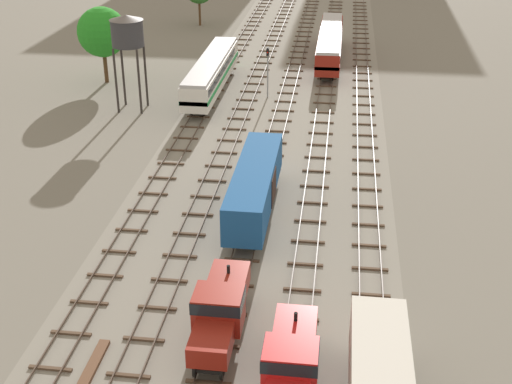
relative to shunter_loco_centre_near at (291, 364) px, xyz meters
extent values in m
plane|color=slate|center=(-4.28, 39.77, -2.01)|extent=(480.00, 480.00, 0.00)
cube|color=gray|center=(-4.28, 39.77, -2.01)|extent=(21.11, 176.00, 0.01)
cube|color=#47382D|center=(-13.55, 40.77, -1.80)|extent=(0.07, 126.00, 0.15)
cube|color=#47382D|center=(-12.11, 40.77, -1.80)|extent=(0.07, 126.00, 0.15)
cube|color=brown|center=(-12.83, 0.27, -1.94)|extent=(2.40, 0.22, 0.14)
cube|color=brown|center=(-12.83, 3.27, -1.94)|extent=(2.40, 0.22, 0.14)
cube|color=brown|center=(-12.83, 6.27, -1.94)|extent=(2.40, 0.22, 0.14)
cube|color=brown|center=(-12.83, 9.27, -1.94)|extent=(2.40, 0.22, 0.14)
cube|color=brown|center=(-12.83, 12.27, -1.94)|extent=(2.40, 0.22, 0.14)
cube|color=brown|center=(-12.83, 15.27, -1.94)|extent=(2.40, 0.22, 0.14)
cube|color=brown|center=(-12.83, 18.27, -1.94)|extent=(2.40, 0.22, 0.14)
cube|color=brown|center=(-12.83, 21.27, -1.94)|extent=(2.40, 0.22, 0.14)
cube|color=brown|center=(-12.83, 24.27, -1.94)|extent=(2.40, 0.22, 0.14)
cube|color=brown|center=(-12.83, 27.27, -1.94)|extent=(2.40, 0.22, 0.14)
cube|color=brown|center=(-12.83, 30.27, -1.94)|extent=(2.40, 0.22, 0.14)
cube|color=brown|center=(-12.83, 33.27, -1.94)|extent=(2.40, 0.22, 0.14)
cube|color=brown|center=(-12.83, 36.27, -1.94)|extent=(2.40, 0.22, 0.14)
cube|color=brown|center=(-12.83, 39.27, -1.94)|extent=(2.40, 0.22, 0.14)
cube|color=brown|center=(-12.83, 42.27, -1.94)|extent=(2.40, 0.22, 0.14)
cube|color=brown|center=(-12.83, 45.27, -1.94)|extent=(2.40, 0.22, 0.14)
cube|color=brown|center=(-12.83, 48.27, -1.94)|extent=(2.40, 0.22, 0.14)
cube|color=brown|center=(-12.83, 51.27, -1.94)|extent=(2.40, 0.22, 0.14)
cube|color=brown|center=(-12.83, 54.27, -1.94)|extent=(2.40, 0.22, 0.14)
cube|color=brown|center=(-12.83, 57.27, -1.94)|extent=(2.40, 0.22, 0.14)
cube|color=brown|center=(-12.83, 60.27, -1.94)|extent=(2.40, 0.22, 0.14)
cube|color=brown|center=(-12.83, 63.27, -1.94)|extent=(2.40, 0.22, 0.14)
cube|color=brown|center=(-12.83, 66.27, -1.94)|extent=(2.40, 0.22, 0.14)
cube|color=brown|center=(-12.83, 69.27, -1.94)|extent=(2.40, 0.22, 0.14)
cube|color=brown|center=(-12.83, 72.27, -1.94)|extent=(2.40, 0.22, 0.14)
cube|color=brown|center=(-12.83, 75.27, -1.94)|extent=(2.40, 0.22, 0.14)
cube|color=brown|center=(-12.83, 78.27, -1.94)|extent=(2.40, 0.22, 0.14)
cube|color=brown|center=(-12.83, 81.27, -1.94)|extent=(2.40, 0.22, 0.14)
cube|color=brown|center=(-12.83, 84.27, -1.94)|extent=(2.40, 0.22, 0.14)
cube|color=brown|center=(-12.83, 87.27, -1.94)|extent=(2.40, 0.22, 0.14)
cube|color=brown|center=(-12.83, 90.27, -1.94)|extent=(2.40, 0.22, 0.14)
cube|color=brown|center=(-12.83, 93.27, -1.94)|extent=(2.40, 0.22, 0.14)
cube|color=brown|center=(-12.83, 96.27, -1.94)|extent=(2.40, 0.22, 0.14)
cube|color=brown|center=(-12.83, 99.27, -1.94)|extent=(2.40, 0.22, 0.14)
cube|color=brown|center=(-12.83, 102.27, -1.94)|extent=(2.40, 0.22, 0.14)
cube|color=#47382D|center=(-9.27, 40.77, -1.80)|extent=(0.07, 126.00, 0.15)
cube|color=#47382D|center=(-7.84, 40.77, -1.80)|extent=(0.07, 126.00, 0.15)
cube|color=brown|center=(-8.55, 0.27, -1.94)|extent=(2.40, 0.22, 0.14)
cube|color=brown|center=(-8.55, 3.27, -1.94)|extent=(2.40, 0.22, 0.14)
cube|color=brown|center=(-8.55, 6.27, -1.94)|extent=(2.40, 0.22, 0.14)
cube|color=brown|center=(-8.55, 9.27, -1.94)|extent=(2.40, 0.22, 0.14)
cube|color=brown|center=(-8.55, 12.27, -1.94)|extent=(2.40, 0.22, 0.14)
cube|color=brown|center=(-8.55, 15.27, -1.94)|extent=(2.40, 0.22, 0.14)
cube|color=brown|center=(-8.55, 18.27, -1.94)|extent=(2.40, 0.22, 0.14)
cube|color=brown|center=(-8.55, 21.27, -1.94)|extent=(2.40, 0.22, 0.14)
cube|color=brown|center=(-8.55, 24.27, -1.94)|extent=(2.40, 0.22, 0.14)
cube|color=brown|center=(-8.55, 27.27, -1.94)|extent=(2.40, 0.22, 0.14)
cube|color=brown|center=(-8.55, 30.27, -1.94)|extent=(2.40, 0.22, 0.14)
cube|color=brown|center=(-8.55, 33.27, -1.94)|extent=(2.40, 0.22, 0.14)
cube|color=brown|center=(-8.55, 36.27, -1.94)|extent=(2.40, 0.22, 0.14)
cube|color=brown|center=(-8.55, 39.27, -1.94)|extent=(2.40, 0.22, 0.14)
cube|color=brown|center=(-8.55, 42.27, -1.94)|extent=(2.40, 0.22, 0.14)
cube|color=brown|center=(-8.55, 45.27, -1.94)|extent=(2.40, 0.22, 0.14)
cube|color=brown|center=(-8.55, 48.27, -1.94)|extent=(2.40, 0.22, 0.14)
cube|color=brown|center=(-8.55, 51.27, -1.94)|extent=(2.40, 0.22, 0.14)
cube|color=brown|center=(-8.55, 54.27, -1.94)|extent=(2.40, 0.22, 0.14)
cube|color=brown|center=(-8.55, 57.27, -1.94)|extent=(2.40, 0.22, 0.14)
cube|color=brown|center=(-8.55, 60.27, -1.94)|extent=(2.40, 0.22, 0.14)
cube|color=brown|center=(-8.55, 63.27, -1.94)|extent=(2.40, 0.22, 0.14)
cube|color=brown|center=(-8.55, 66.27, -1.94)|extent=(2.40, 0.22, 0.14)
cube|color=brown|center=(-8.55, 69.27, -1.94)|extent=(2.40, 0.22, 0.14)
cube|color=brown|center=(-8.55, 72.27, -1.94)|extent=(2.40, 0.22, 0.14)
cube|color=brown|center=(-8.55, 75.27, -1.94)|extent=(2.40, 0.22, 0.14)
cube|color=brown|center=(-8.55, 78.27, -1.94)|extent=(2.40, 0.22, 0.14)
cube|color=brown|center=(-8.55, 81.27, -1.94)|extent=(2.40, 0.22, 0.14)
cube|color=brown|center=(-8.55, 84.27, -1.94)|extent=(2.40, 0.22, 0.14)
cube|color=brown|center=(-8.55, 87.27, -1.94)|extent=(2.40, 0.22, 0.14)
cube|color=brown|center=(-8.55, 90.27, -1.94)|extent=(2.40, 0.22, 0.14)
cube|color=brown|center=(-8.55, 93.27, -1.94)|extent=(2.40, 0.22, 0.14)
cube|color=brown|center=(-8.55, 96.27, -1.94)|extent=(2.40, 0.22, 0.14)
cube|color=brown|center=(-8.55, 99.27, -1.94)|extent=(2.40, 0.22, 0.14)
cube|color=brown|center=(-8.55, 102.27, -1.94)|extent=(2.40, 0.22, 0.14)
cube|color=#47382D|center=(-4.99, 40.77, -1.80)|extent=(0.07, 126.00, 0.15)
cube|color=#47382D|center=(-3.56, 40.77, -1.80)|extent=(0.07, 126.00, 0.15)
cube|color=brown|center=(-4.28, 0.27, -1.94)|extent=(2.40, 0.22, 0.14)
cube|color=brown|center=(-4.28, 3.27, -1.94)|extent=(2.40, 0.22, 0.14)
cube|color=brown|center=(-4.28, 6.27, -1.94)|extent=(2.40, 0.22, 0.14)
cube|color=brown|center=(-4.28, 9.27, -1.94)|extent=(2.40, 0.22, 0.14)
cube|color=brown|center=(-4.28, 12.27, -1.94)|extent=(2.40, 0.22, 0.14)
cube|color=brown|center=(-4.28, 15.27, -1.94)|extent=(2.40, 0.22, 0.14)
cube|color=brown|center=(-4.28, 18.27, -1.94)|extent=(2.40, 0.22, 0.14)
cube|color=brown|center=(-4.28, 21.27, -1.94)|extent=(2.40, 0.22, 0.14)
cube|color=brown|center=(-4.28, 24.27, -1.94)|extent=(2.40, 0.22, 0.14)
cube|color=brown|center=(-4.28, 27.27, -1.94)|extent=(2.40, 0.22, 0.14)
cube|color=brown|center=(-4.28, 30.27, -1.94)|extent=(2.40, 0.22, 0.14)
cube|color=brown|center=(-4.28, 33.27, -1.94)|extent=(2.40, 0.22, 0.14)
cube|color=brown|center=(-4.28, 36.27, -1.94)|extent=(2.40, 0.22, 0.14)
cube|color=brown|center=(-4.28, 39.27, -1.94)|extent=(2.40, 0.22, 0.14)
cube|color=brown|center=(-4.28, 42.27, -1.94)|extent=(2.40, 0.22, 0.14)
cube|color=brown|center=(-4.28, 45.27, -1.94)|extent=(2.40, 0.22, 0.14)
cube|color=brown|center=(-4.28, 48.27, -1.94)|extent=(2.40, 0.22, 0.14)
cube|color=brown|center=(-4.28, 51.27, -1.94)|extent=(2.40, 0.22, 0.14)
cube|color=brown|center=(-4.28, 54.27, -1.94)|extent=(2.40, 0.22, 0.14)
cube|color=brown|center=(-4.28, 57.27, -1.94)|extent=(2.40, 0.22, 0.14)
cube|color=brown|center=(-4.28, 60.27, -1.94)|extent=(2.40, 0.22, 0.14)
cube|color=brown|center=(-4.28, 63.27, -1.94)|extent=(2.40, 0.22, 0.14)
cube|color=brown|center=(-4.28, 66.27, -1.94)|extent=(2.40, 0.22, 0.14)
cube|color=brown|center=(-4.28, 69.27, -1.94)|extent=(2.40, 0.22, 0.14)
cube|color=brown|center=(-4.28, 72.27, -1.94)|extent=(2.40, 0.22, 0.14)
cube|color=brown|center=(-4.28, 75.27, -1.94)|extent=(2.40, 0.22, 0.14)
cube|color=brown|center=(-4.28, 78.27, -1.94)|extent=(2.40, 0.22, 0.14)
cube|color=brown|center=(-4.28, 81.27, -1.94)|extent=(2.40, 0.22, 0.14)
cube|color=brown|center=(-4.28, 84.27, -1.94)|extent=(2.40, 0.22, 0.14)
cube|color=brown|center=(-4.28, 87.27, -1.94)|extent=(2.40, 0.22, 0.14)
cube|color=brown|center=(-4.28, 90.27, -1.94)|extent=(2.40, 0.22, 0.14)
cube|color=brown|center=(-4.28, 93.27, -1.94)|extent=(2.40, 0.22, 0.14)
cube|color=brown|center=(-4.28, 96.27, -1.94)|extent=(2.40, 0.22, 0.14)
cube|color=brown|center=(-4.28, 99.27, -1.94)|extent=(2.40, 0.22, 0.14)
cube|color=brown|center=(-4.28, 102.27, -1.94)|extent=(2.40, 0.22, 0.14)
cube|color=#47382D|center=(-0.72, 40.77, -1.80)|extent=(0.07, 126.00, 0.15)
cube|color=#47382D|center=(0.72, 40.77, -1.80)|extent=(0.07, 126.00, 0.15)
cube|color=brown|center=(0.00, 3.27, -1.94)|extent=(2.40, 0.22, 0.14)
cube|color=brown|center=(0.00, 6.27, -1.94)|extent=(2.40, 0.22, 0.14)
cube|color=brown|center=(0.00, 9.27, -1.94)|extent=(2.40, 0.22, 0.14)
cube|color=brown|center=(0.00, 12.27, -1.94)|extent=(2.40, 0.22, 0.14)
cube|color=brown|center=(0.00, 15.27, -1.94)|extent=(2.40, 0.22, 0.14)
cube|color=brown|center=(0.00, 18.27, -1.94)|extent=(2.40, 0.22, 0.14)
cube|color=brown|center=(0.00, 21.27, -1.94)|extent=(2.40, 0.22, 0.14)
cube|color=brown|center=(0.00, 24.27, -1.94)|extent=(2.40, 0.22, 0.14)
cube|color=brown|center=(0.00, 27.27, -1.94)|extent=(2.40, 0.22, 0.14)
cube|color=brown|center=(0.00, 30.27, -1.94)|extent=(2.40, 0.22, 0.14)
cube|color=brown|center=(0.00, 33.27, -1.94)|extent=(2.40, 0.22, 0.14)
cube|color=brown|center=(0.00, 36.27, -1.94)|extent=(2.40, 0.22, 0.14)
cube|color=brown|center=(0.00, 39.27, -1.94)|extent=(2.40, 0.22, 0.14)
cube|color=brown|center=(0.00, 42.27, -1.94)|extent=(2.40, 0.22, 0.14)
cube|color=brown|center=(0.00, 45.27, -1.94)|extent=(2.40, 0.22, 0.14)
cube|color=brown|center=(0.00, 48.27, -1.94)|extent=(2.40, 0.22, 0.14)
cube|color=brown|center=(0.00, 51.27, -1.94)|extent=(2.40, 0.22, 0.14)
cube|color=brown|center=(0.00, 54.27, -1.94)|extent=(2.40, 0.22, 0.14)
cube|color=brown|center=(0.00, 57.27, -1.94)|extent=(2.40, 0.22, 0.14)
cube|color=brown|center=(0.00, 60.27, -1.94)|extent=(2.40, 0.22, 0.14)
cube|color=brown|center=(0.00, 63.27, -1.94)|extent=(2.40, 0.22, 0.14)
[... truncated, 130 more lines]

